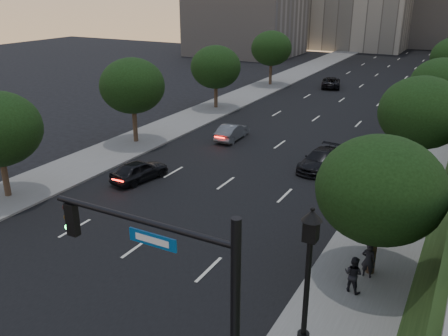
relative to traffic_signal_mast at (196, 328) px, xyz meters
The scene contains 21 objects.
ground 9.00m from the traffic_signal_mast, 164.22° to the left, with size 160.00×160.00×0.00m, color black.
road_surface 33.39m from the traffic_signal_mast, 103.77° to the left, with size 16.00×140.00×0.02m, color black.
sidewalk_right 32.52m from the traffic_signal_mast, 85.83° to the left, with size 4.50×140.00×0.15m, color slate.
sidewalk_left 37.17m from the traffic_signal_mast, 119.39° to the left, with size 4.50×140.00×0.15m, color slate.
office_block_filler 79.86m from the traffic_signal_mast, 115.14° to the left, with size 18.00×16.00×14.00m, color #9B958E.
tree_right_a 10.52m from the traffic_signal_mast, 76.81° to the left, with size 5.20×5.20×6.24m.
tree_right_b 22.38m from the traffic_signal_mast, 83.85° to the left, with size 5.20×5.20×6.74m.
tree_right_c 35.32m from the traffic_signal_mast, 86.11° to the left, with size 5.20×5.20×6.24m.
tree_left_b 27.23m from the traffic_signal_mast, 131.98° to the left, with size 5.00×5.00×6.71m.
tree_left_c 37.90m from the traffic_signal_mast, 118.71° to the left, with size 5.00×5.00×6.34m.
tree_left_d 50.63m from the traffic_signal_mast, 111.08° to the left, with size 5.00×5.00×6.71m.
traffic_signal_mast is the anchor object (origin of this frame).
street_lamp 4.52m from the traffic_signal_mast, 69.89° to the left, with size 0.64×0.64×5.62m.
sedan_near_left 19.41m from the traffic_signal_mast, 132.78° to the left, with size 1.60×3.98×1.36m, color black.
sedan_mid_left 27.53m from the traffic_signal_mast, 115.69° to the left, with size 1.39×3.98×1.31m, color #575A5F.
sedan_far_left 50.79m from the traffic_signal_mast, 102.57° to the left, with size 2.16×4.67×1.30m, color black.
sedan_near_right 22.04m from the traffic_signal_mast, 99.12° to the left, with size 1.86×4.58×1.33m, color black.
sedan_far_right 45.04m from the traffic_signal_mast, 91.15° to the left, with size 1.56×3.89×1.33m, color #505157.
pedestrian_a 10.47m from the traffic_signal_mast, 76.56° to the left, with size 0.57×0.38×1.57m, color black.
pedestrian_b 9.16m from the traffic_signal_mast, 76.44° to the left, with size 0.76×0.59×1.56m, color black.
pedestrian_c 13.31m from the traffic_signal_mast, 80.13° to the left, with size 0.89×0.37×1.52m, color black.
Camera 1 is at (13.12, -10.38, 11.65)m, focal length 38.00 mm.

